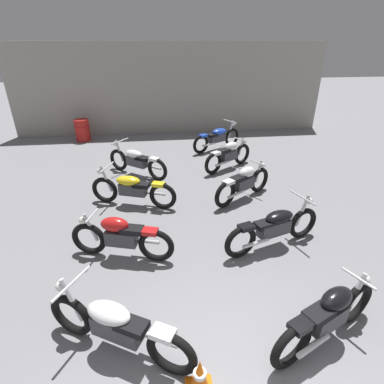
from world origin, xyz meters
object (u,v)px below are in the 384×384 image
at_px(motorcycle_right_row_4, 217,137).
at_px(motorcycle_left_row_0, 116,326).
at_px(motorcycle_left_row_2, 132,189).
at_px(motorcycle_right_row_3, 229,155).
at_px(traffic_cone, 200,377).
at_px(motorcycle_left_row_1, 121,237).
at_px(motorcycle_right_row_2, 244,182).
at_px(motorcycle_left_row_3, 137,161).
at_px(oil_drum, 82,130).
at_px(motorcycle_right_row_0, 328,316).
at_px(motorcycle_right_row_1, 274,227).

bearing_deg(motorcycle_right_row_4, motorcycle_left_row_0, -109.92).
distance_m(motorcycle_left_row_2, motorcycle_right_row_3, 3.49).
relative_size(motorcycle_right_row_4, traffic_cone, 3.58).
distance_m(motorcycle_left_row_0, motorcycle_left_row_2, 3.95).
height_order(motorcycle_left_row_1, motorcycle_right_row_2, same).
distance_m(motorcycle_left_row_3, oil_drum, 4.37).
bearing_deg(motorcycle_left_row_2, motorcycle_right_row_3, 35.55).
xyz_separation_m(motorcycle_right_row_2, motorcycle_right_row_3, (0.09, 2.03, 0.00)).
distance_m(motorcycle_left_row_3, motorcycle_right_row_2, 3.30).
relative_size(motorcycle_right_row_0, oil_drum, 2.16).
height_order(motorcycle_left_row_2, motorcycle_right_row_3, motorcycle_left_row_2).
relative_size(motorcycle_right_row_1, traffic_cone, 3.88).
xyz_separation_m(motorcycle_left_row_2, motorcycle_right_row_2, (2.75, 0.00, 0.01)).
xyz_separation_m(motorcycle_right_row_1, motorcycle_right_row_3, (0.04, 4.05, 0.01)).
xyz_separation_m(motorcycle_right_row_1, motorcycle_right_row_2, (-0.04, 2.02, 0.01)).
xyz_separation_m(motorcycle_right_row_0, motorcycle_right_row_3, (0.11, 6.16, 0.00)).
bearing_deg(traffic_cone, motorcycle_right_row_0, 14.90).
bearing_deg(motorcycle_right_row_1, oil_drum, 123.43).
xyz_separation_m(motorcycle_left_row_1, motorcycle_right_row_2, (2.86, 2.00, 0.00)).
relative_size(motorcycle_left_row_0, traffic_cone, 3.61).
xyz_separation_m(motorcycle_left_row_0, motorcycle_right_row_4, (2.85, 7.86, 0.00)).
xyz_separation_m(motorcycle_left_row_0, motorcycle_left_row_1, (-0.11, 1.96, 0.01)).
height_order(motorcycle_right_row_0, traffic_cone, motorcycle_right_row_0).
xyz_separation_m(motorcycle_left_row_1, motorcycle_right_row_0, (2.84, -2.14, 0.00)).
height_order(motorcycle_right_row_2, motorcycle_right_row_3, same).
height_order(motorcycle_left_row_1, oil_drum, motorcycle_left_row_1).
distance_m(motorcycle_left_row_1, traffic_cone, 2.83).
xyz_separation_m(motorcycle_left_row_3, motorcycle_right_row_3, (2.81, 0.16, 0.01)).
xyz_separation_m(motorcycle_left_row_1, motorcycle_right_row_1, (2.90, -0.02, -0.01)).
bearing_deg(traffic_cone, motorcycle_right_row_1, 54.79).
distance_m(motorcycle_left_row_1, motorcycle_right_row_4, 6.60).
distance_m(motorcycle_left_row_0, traffic_cone, 1.18).
relative_size(motorcycle_right_row_0, motorcycle_right_row_4, 0.95).
distance_m(motorcycle_right_row_1, motorcycle_right_row_4, 5.92).
bearing_deg(motorcycle_left_row_0, motorcycle_right_row_2, 55.20).
relative_size(motorcycle_left_row_1, motorcycle_right_row_1, 0.92).
xyz_separation_m(motorcycle_right_row_2, traffic_cone, (-1.78, -4.60, -0.20)).
distance_m(motorcycle_right_row_4, oil_drum, 5.37).
xyz_separation_m(motorcycle_left_row_0, motorcycle_right_row_3, (2.83, 5.98, 0.01)).
height_order(motorcycle_left_row_2, motorcycle_right_row_2, motorcycle_left_row_2).
bearing_deg(motorcycle_left_row_3, motorcycle_right_row_3, 3.25).
height_order(motorcycle_left_row_1, motorcycle_left_row_2, motorcycle_left_row_2).
xyz_separation_m(motorcycle_right_row_1, oil_drum, (-5.03, 7.63, -0.03)).
height_order(motorcycle_right_row_4, traffic_cone, motorcycle_right_row_4).
bearing_deg(motorcycle_left_row_1, motorcycle_right_row_2, 34.94).
height_order(motorcycle_right_row_0, motorcycle_right_row_2, same).
bearing_deg(motorcycle_right_row_3, motorcycle_left_row_3, -176.75).
bearing_deg(motorcycle_right_row_0, motorcycle_right_row_3, 89.00).
height_order(motorcycle_left_row_2, motorcycle_right_row_0, motorcycle_left_row_2).
height_order(motorcycle_right_row_3, traffic_cone, motorcycle_right_row_3).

